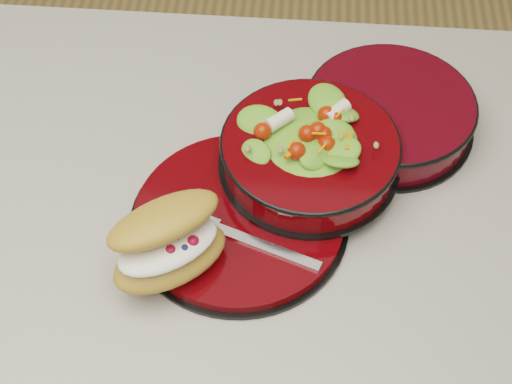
# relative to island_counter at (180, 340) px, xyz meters

# --- Properties ---
(island_counter) EXTENTS (1.24, 0.74, 0.90)m
(island_counter) POSITION_rel_island_counter_xyz_m (0.00, 0.00, 0.00)
(island_counter) COLOR white
(island_counter) RESTS_ON ground
(dinner_plate) EXTENTS (0.28, 0.28, 0.02)m
(dinner_plate) POSITION_rel_island_counter_xyz_m (0.12, -0.04, 0.46)
(dinner_plate) COLOR black
(dinner_plate) RESTS_ON island_counter
(salad_bowl) EXTENTS (0.24, 0.24, 0.10)m
(salad_bowl) POSITION_rel_island_counter_xyz_m (0.21, 0.04, 0.50)
(salad_bowl) COLOR black
(salad_bowl) RESTS_ON dinner_plate
(croissant) EXTENTS (0.16, 0.16, 0.09)m
(croissant) POSITION_rel_island_counter_xyz_m (0.05, -0.12, 0.51)
(croissant) COLOR #C38D3B
(croissant) RESTS_ON dinner_plate
(fork) EXTENTS (0.18, 0.08, 0.00)m
(fork) POSITION_rel_island_counter_xyz_m (0.13, -0.08, 0.47)
(fork) COLOR silver
(fork) RESTS_ON dinner_plate
(extra_bowl) EXTENTS (0.24, 0.24, 0.05)m
(extra_bowl) POSITION_rel_island_counter_xyz_m (0.32, 0.14, 0.48)
(extra_bowl) COLOR black
(extra_bowl) RESTS_ON island_counter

